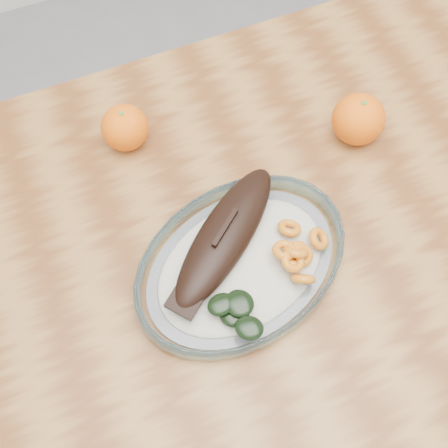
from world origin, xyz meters
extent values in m
plane|color=slate|center=(0.00, 0.00, 0.00)|extent=(3.00, 3.00, 0.00)
cube|color=brown|center=(0.00, 0.00, 0.73)|extent=(1.20, 0.80, 0.04)
cylinder|color=brown|center=(0.54, 0.34, 0.35)|extent=(0.06, 0.06, 0.71)
ellipsoid|color=white|center=(-0.07, 0.00, 0.76)|extent=(0.64, 0.53, 0.01)
torus|color=#83B6CA|center=(-0.07, 0.00, 0.77)|extent=(0.67, 0.67, 0.03)
ellipsoid|color=white|center=(-0.07, 0.00, 0.77)|extent=(0.57, 0.46, 0.02)
ellipsoid|color=black|center=(-0.08, 0.03, 0.80)|extent=(0.23, 0.20, 0.04)
ellipsoid|color=black|center=(-0.08, 0.03, 0.79)|extent=(0.19, 0.17, 0.02)
cube|color=black|center=(-0.16, -0.03, 0.80)|extent=(0.06, 0.06, 0.01)
cube|color=black|center=(-0.08, 0.03, 0.82)|extent=(0.05, 0.04, 0.02)
torus|color=#C3610E|center=(-0.01, -0.06, 0.79)|extent=(0.04, 0.04, 0.04)
torus|color=#C3610E|center=(0.04, -0.02, 0.79)|extent=(0.04, 0.04, 0.04)
torus|color=#C3610E|center=(0.00, -0.02, 0.79)|extent=(0.04, 0.04, 0.04)
torus|color=#C3610E|center=(0.01, 0.01, 0.79)|extent=(0.05, 0.05, 0.03)
torus|color=#C3610E|center=(0.01, -0.03, 0.79)|extent=(0.04, 0.04, 0.03)
torus|color=#C3610E|center=(-0.01, -0.03, 0.79)|extent=(0.05, 0.04, 0.04)
torus|color=#C3610E|center=(-0.01, -0.02, 0.81)|extent=(0.04, 0.04, 0.02)
torus|color=#C3610E|center=(-0.01, -0.04, 0.81)|extent=(0.05, 0.05, 0.02)
torus|color=#C3610E|center=(0.00, -0.03, 0.81)|extent=(0.04, 0.04, 0.03)
ellipsoid|color=black|center=(-0.11, -0.07, 0.79)|extent=(0.04, 0.04, 0.01)
ellipsoid|color=black|center=(-0.10, -0.06, 0.79)|extent=(0.04, 0.05, 0.01)
ellipsoid|color=black|center=(-0.10, -0.09, 0.80)|extent=(0.05, 0.05, 0.01)
ellipsoid|color=black|center=(-0.12, -0.05, 0.80)|extent=(0.04, 0.03, 0.01)
ellipsoid|color=black|center=(-0.10, -0.06, 0.80)|extent=(0.05, 0.05, 0.01)
sphere|color=#FF5005|center=(-0.15, 0.25, 0.79)|extent=(0.07, 0.07, 0.07)
sphere|color=#FF5005|center=(0.18, 0.13, 0.79)|extent=(0.08, 0.08, 0.08)
camera|label=1|loc=(-0.20, -0.26, 1.46)|focal=45.00mm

